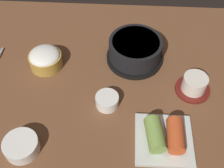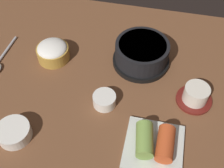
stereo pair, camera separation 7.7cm
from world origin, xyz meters
The scene contains 7 objects.
dining_table centered at (0.00, 0.00, 1.00)cm, with size 100.00×76.00×2.00cm, color brown.
stone_pot centered at (8.17, 10.60, 5.77)cm, with size 17.00×17.00×7.35cm.
rice_bowl centered at (-18.12, 6.60, 4.89)cm, with size 9.66×9.66×5.79cm.
tea_cup_with_saucer centered at (24.41, -0.54, 4.45)cm, with size 9.69×9.69×5.32cm.
banchan_cup_center centered at (0.97, -6.69, 3.79)cm, with size 6.20×6.20×3.33cm.
kimchi_plate centered at (15.50, -16.75, 4.03)cm, with size 13.98×13.98×5.13cm.
side_bowl_near centered at (-18.39, -20.91, 3.80)cm, with size 8.37×8.37×3.35cm.
Camera 2 is at (12.35, -49.04, 64.95)cm, focal length 45.45 mm.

